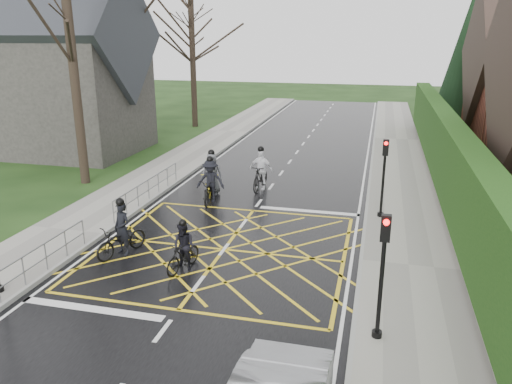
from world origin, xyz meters
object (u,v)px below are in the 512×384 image
at_px(cyclist_rear, 122,237).
at_px(cyclist_front, 260,174).
at_px(cyclist_lead, 212,179).
at_px(cyclist_mid, 210,185).
at_px(cyclist_back, 183,251).

height_order(cyclist_rear, cyclist_front, cyclist_front).
bearing_deg(cyclist_lead, cyclist_front, 20.79).
bearing_deg(cyclist_rear, cyclist_front, 93.03).
xyz_separation_m(cyclist_front, cyclist_lead, (-1.96, -1.30, -0.04)).
bearing_deg(cyclist_mid, cyclist_lead, 97.46).
bearing_deg(cyclist_mid, cyclist_front, 45.39).
bearing_deg(cyclist_back, cyclist_rear, -178.58).
height_order(cyclist_rear, cyclist_lead, cyclist_lead).
distance_m(cyclist_back, cyclist_lead, 7.58).
bearing_deg(cyclist_lead, cyclist_back, -90.49).
relative_size(cyclist_mid, cyclist_front, 1.03).
bearing_deg(cyclist_back, cyclist_front, 102.22).
relative_size(cyclist_rear, cyclist_mid, 0.98).
bearing_deg(cyclist_front, cyclist_rear, -104.33).
relative_size(cyclist_rear, cyclist_lead, 0.94).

